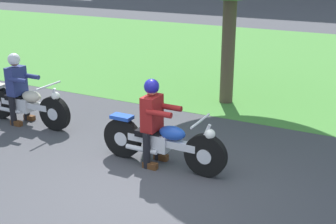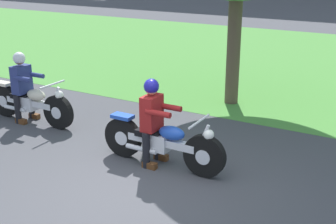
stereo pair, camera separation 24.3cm
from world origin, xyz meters
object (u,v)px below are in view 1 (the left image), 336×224
(motorcycle_follow, at_px, (26,105))
(rider_follow, at_px, (17,83))
(motorcycle_lead, at_px, (162,142))
(rider_lead, at_px, (153,115))

(motorcycle_follow, distance_m, rider_follow, 0.46)
(rider_follow, bearing_deg, motorcycle_lead, -6.80)
(rider_lead, xyz_separation_m, motorcycle_follow, (-3.13, 0.42, -0.42))
(motorcycle_lead, xyz_separation_m, rider_lead, (-0.17, 0.00, 0.42))
(rider_lead, height_order, motorcycle_follow, rider_lead)
(motorcycle_lead, height_order, rider_lead, rider_lead)
(motorcycle_lead, distance_m, motorcycle_follow, 3.33)
(motorcycle_lead, distance_m, rider_lead, 0.46)
(motorcycle_lead, xyz_separation_m, motorcycle_follow, (-3.30, 0.42, -0.00))
(motorcycle_follow, xyz_separation_m, rider_follow, (-0.17, 0.00, 0.42))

